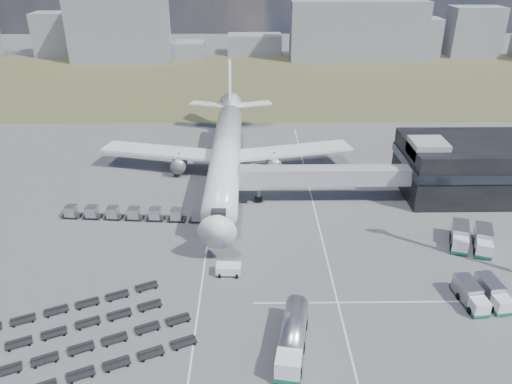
{
  "coord_description": "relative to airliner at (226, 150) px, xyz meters",
  "views": [
    {
      "loc": [
        4.73,
        -59.39,
        41.66
      ],
      "look_at": [
        5.69,
        16.36,
        4.0
      ],
      "focal_mm": 35.0,
      "sensor_mm": 36.0,
      "label": 1
    }
  ],
  "objects": [
    {
      "name": "ground",
      "position": [
        0.0,
        -32.38,
        -5.29
      ],
      "size": [
        420.0,
        420.0,
        0.0
      ],
      "primitive_type": "plane",
      "color": "#565659",
      "rests_on": "ground"
    },
    {
      "name": "grass_strip",
      "position": [
        0.0,
        77.62,
        -5.29
      ],
      "size": [
        420.0,
        90.0,
        0.01
      ],
      "primitive_type": "cube",
      "color": "brown",
      "rests_on": "ground"
    },
    {
      "name": "lane_markings",
      "position": [
        9.77,
        -29.38,
        -5.29
      ],
      "size": [
        47.12,
        110.0,
        0.01
      ],
      "color": "silver",
      "rests_on": "ground"
    },
    {
      "name": "terminal",
      "position": [
        47.77,
        -8.41,
        -0.04
      ],
      "size": [
        30.4,
        16.4,
        11.0
      ],
      "color": "black",
      "rests_on": "ground"
    },
    {
      "name": "jet_bridge",
      "position": [
        15.9,
        -11.95,
        -0.24
      ],
      "size": [
        30.3,
        3.8,
        7.05
      ],
      "color": "#939399",
      "rests_on": "ground"
    },
    {
      "name": "airliner",
      "position": [
        0.0,
        0.0,
        0.0
      ],
      "size": [
        51.59,
        64.53,
        17.62
      ],
      "color": "white",
      "rests_on": "ground"
    },
    {
      "name": "skyline",
      "position": [
        -9.61,
        115.5,
        4.29
      ],
      "size": [
        306.2,
        26.28,
        24.2
      ],
      "color": "gray",
      "rests_on": "ground"
    },
    {
      "name": "fuel_tanker",
      "position": [
        9.41,
        -48.59,
        -3.49
      ],
      "size": [
        4.78,
        11.47,
        3.6
      ],
      "rotation": [
        0.0,
        0.0,
        -0.18
      ],
      "color": "white",
      "rests_on": "ground"
    },
    {
      "name": "pushback_tug",
      "position": [
        1.62,
        -33.96,
        -4.52
      ],
      "size": [
        3.55,
        2.1,
        1.54
      ],
      "primitive_type": "cube",
      "rotation": [
        0.0,
        0.0,
        -0.05
      ],
      "color": "white",
      "rests_on": "ground"
    },
    {
      "name": "catering_truck",
      "position": [
        5.22,
        -2.17,
        -3.97
      ],
      "size": [
        3.91,
        6.06,
        2.58
      ],
      "rotation": [
        0.0,
        0.0,
        0.31
      ],
      "color": "white",
      "rests_on": "ground"
    },
    {
      "name": "service_trucks_near",
      "position": [
        34.47,
        -40.55,
        -3.93
      ],
      "size": [
        5.87,
        6.78,
        2.51
      ],
      "rotation": [
        0.0,
        0.0,
        0.11
      ],
      "color": "white",
      "rests_on": "ground"
    },
    {
      "name": "service_trucks_far",
      "position": [
        38.48,
        -27.19,
        -3.8
      ],
      "size": [
        7.64,
        8.31,
        2.74
      ],
      "rotation": [
        0.0,
        0.0,
        -0.34
      ],
      "color": "white",
      "rests_on": "ground"
    },
    {
      "name": "uld_row",
      "position": [
        -13.08,
        -18.22,
        -4.15
      ],
      "size": [
        28.32,
        4.01,
        1.91
      ],
      "rotation": [
        0.0,
        0.0,
        -0.08
      ],
      "color": "black",
      "rests_on": "ground"
    },
    {
      "name": "baggage_dollies",
      "position": [
        -16.01,
        -47.08,
        -4.95
      ],
      "size": [
        28.38,
        22.69,
        0.69
      ],
      "rotation": [
        0.0,
        0.0,
        0.43
      ],
      "color": "black",
      "rests_on": "ground"
    }
  ]
}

